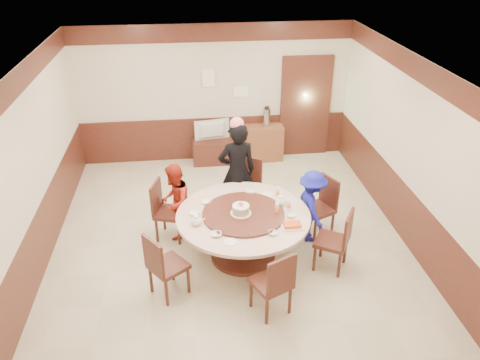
{
  "coord_description": "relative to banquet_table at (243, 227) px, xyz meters",
  "views": [
    {
      "loc": [
        -0.56,
        -6.13,
        4.43
      ],
      "look_at": [
        0.16,
        -0.11,
        1.1
      ],
      "focal_mm": 35.0,
      "sensor_mm": 36.0,
      "label": 1
    }
  ],
  "objects": [
    {
      "name": "bowl_4",
      "position": [
        -0.7,
        0.09,
        0.23
      ],
      "size": [
        0.14,
        0.14,
        0.04
      ],
      "primitive_type": "imported",
      "color": "white",
      "rests_on": "banquet_table"
    },
    {
      "name": "person_standing",
      "position": [
        0.04,
        1.11,
        0.33
      ],
      "size": [
        0.68,
        0.5,
        1.73
      ],
      "primitive_type": "imported",
      "rotation": [
        0.0,
        0.0,
        3.28
      ],
      "color": "black",
      "rests_on": "ground"
    },
    {
      "name": "saucer_near",
      "position": [
        -0.25,
        -0.65,
        0.22
      ],
      "size": [
        0.18,
        0.18,
        0.01
      ],
      "primitive_type": "cylinder",
      "color": "white",
      "rests_on": "banquet_table"
    },
    {
      "name": "chair_2",
      "position": [
        -1.1,
        0.65,
        -0.23
      ],
      "size": [
        0.56,
        0.55,
        0.97
      ],
      "rotation": [
        0.0,
        0.0,
        4.41
      ],
      "color": "#481F16",
      "rests_on": "ground"
    },
    {
      "name": "tv_stand",
      "position": [
        -0.22,
        3.26,
        -0.28
      ],
      "size": [
        0.85,
        0.45,
        0.5
      ],
      "primitive_type": "cube",
      "color": "#481F16",
      "rests_on": "ground"
    },
    {
      "name": "bowl_2",
      "position": [
        -0.43,
        -0.47,
        0.24
      ],
      "size": [
        0.15,
        0.15,
        0.04
      ],
      "primitive_type": "imported",
      "color": "white",
      "rests_on": "banquet_table"
    },
    {
      "name": "birthday_cake",
      "position": [
        -0.04,
        -0.02,
        0.32
      ],
      "size": [
        0.3,
        0.3,
        0.2
      ],
      "color": "white",
      "rests_on": "banquet_table"
    },
    {
      "name": "chair_1",
      "position": [
        0.21,
        1.23,
        -0.23
      ],
      "size": [
        0.6,
        0.6,
        0.97
      ],
      "rotation": [
        0.0,
        0.0,
        2.64
      ],
      "color": "#481F16",
      "rests_on": "ground"
    },
    {
      "name": "chair_0",
      "position": [
        1.27,
        0.47,
        -0.23
      ],
      "size": [
        0.59,
        0.58,
        0.97
      ],
      "rotation": [
        0.0,
        0.0,
        2.01
      ],
      "color": "#481F16",
      "rests_on": "ground"
    },
    {
      "name": "notice_left",
      "position": [
        -0.26,
        3.46,
        1.22
      ],
      "size": [
        0.25,
        0.0,
        0.35
      ],
      "primitive_type": "cube",
      "color": "white",
      "rests_on": "room"
    },
    {
      "name": "notice_right",
      "position": [
        0.39,
        3.46,
        0.92
      ],
      "size": [
        0.3,
        0.0,
        0.22
      ],
      "primitive_type": "cube",
      "color": "white",
      "rests_on": "room"
    },
    {
      "name": "chair_4",
      "position": [
        0.22,
        -1.18,
        -0.23
      ],
      "size": [
        0.59,
        0.59,
        0.97
      ],
      "rotation": [
        0.0,
        0.0,
        6.72
      ],
      "color": "#481F16",
      "rests_on": "ground"
    },
    {
      "name": "thermos",
      "position": [
        0.9,
        3.29,
        0.41
      ],
      "size": [
        0.15,
        0.15,
        0.38
      ],
      "primitive_type": "cylinder",
      "color": "silver",
      "rests_on": "side_cabinet"
    },
    {
      "name": "teapot_left",
      "position": [
        -0.68,
        -0.18,
        0.28
      ],
      "size": [
        0.17,
        0.15,
        0.13
      ],
      "primitive_type": "ellipsoid",
      "color": "white",
      "rests_on": "banquet_table"
    },
    {
      "name": "bowl_0",
      "position": [
        -0.52,
        0.38,
        0.23
      ],
      "size": [
        0.14,
        0.14,
        0.03
      ],
      "primitive_type": "imported",
      "color": "white",
      "rests_on": "banquet_table"
    },
    {
      "name": "bottle_0",
      "position": [
        0.49,
        -0.02,
        0.3
      ],
      "size": [
        0.06,
        0.06,
        0.16
      ],
      "primitive_type": "cylinder",
      "color": "white",
      "rests_on": "banquet_table"
    },
    {
      "name": "person_blue",
      "position": [
        1.11,
        0.33,
        0.06
      ],
      "size": [
        0.52,
        0.81,
        1.19
      ],
      "primitive_type": "imported",
      "rotation": [
        0.0,
        0.0,
        1.67
      ],
      "color": "#181B9C",
      "rests_on": "ground"
    },
    {
      "name": "person_red",
      "position": [
        -0.99,
        0.67,
        0.09
      ],
      "size": [
        0.6,
        0.7,
        1.25
      ],
      "primitive_type": "imported",
      "rotation": [
        0.0,
        0.0,
        4.49
      ],
      "color": "#A12515",
      "rests_on": "ground"
    },
    {
      "name": "teapot_right",
      "position": [
        0.58,
        0.2,
        0.28
      ],
      "size": [
        0.17,
        0.15,
        0.13
      ],
      "primitive_type": "ellipsoid",
      "color": "white",
      "rests_on": "banquet_table"
    },
    {
      "name": "bottle_2",
      "position": [
        0.58,
        0.43,
        0.3
      ],
      "size": [
        0.06,
        0.06,
        0.16
      ],
      "primitive_type": "cylinder",
      "color": "white",
      "rests_on": "banquet_table"
    },
    {
      "name": "bowl_3",
      "position": [
        0.67,
        -0.14,
        0.24
      ],
      "size": [
        0.12,
        0.12,
        0.04
      ],
      "primitive_type": "imported",
      "color": "white",
      "rests_on": "banquet_table"
    },
    {
      "name": "bowl_5",
      "position": [
        0.18,
        0.59,
        0.24
      ],
      "size": [
        0.15,
        0.15,
        0.05
      ],
      "primitive_type": "imported",
      "color": "white",
      "rests_on": "banquet_table"
    },
    {
      "name": "shrimp_platter",
      "position": [
        0.63,
        -0.4,
        0.24
      ],
      "size": [
        0.3,
        0.2,
        0.06
      ],
      "color": "white",
      "rests_on": "banquet_table"
    },
    {
      "name": "room",
      "position": [
        -0.15,
        0.52,
        0.55
      ],
      "size": [
        6.0,
        6.04,
        2.84
      ],
      "color": "beige",
      "rests_on": "ground"
    },
    {
      "name": "bowl_1",
      "position": [
        0.33,
        -0.53,
        0.24
      ],
      "size": [
        0.13,
        0.13,
        0.04
      ],
      "primitive_type": "imported",
      "color": "white",
      "rests_on": "banquet_table"
    },
    {
      "name": "bottle_1",
      "position": [
        0.68,
        0.04,
        0.3
      ],
      "size": [
        0.06,
        0.06,
        0.16
      ],
      "primitive_type": "cylinder",
      "color": "white",
      "rests_on": "banquet_table"
    },
    {
      "name": "chair_5",
      "position": [
        1.24,
        -0.4,
        -0.23
      ],
      "size": [
        0.61,
        0.6,
        0.97
      ],
      "rotation": [
        0.0,
        0.0,
        7.31
      ],
      "color": "#481F16",
      "rests_on": "ground"
    },
    {
      "name": "television",
      "position": [
        -0.22,
        3.26,
        0.18
      ],
      "size": [
        0.73,
        0.22,
        0.42
      ],
      "primitive_type": "imported",
      "rotation": [
        0.0,
        0.0,
        3.31
      ],
      "color": "#949396",
      "rests_on": "tv_stand"
    },
    {
      "name": "chair_3",
      "position": [
        -1.1,
        -0.68,
        -0.23
      ],
      "size": [
        0.62,
        0.62,
        0.97
      ],
      "rotation": [
        0.0,
        0.0,
        5.35
      ],
      "color": "#481F16",
      "rests_on": "ground"
    },
    {
      "name": "banquet_table",
      "position": [
        0.0,
        0.0,
        0.0
      ],
      "size": [
        1.95,
        1.95,
        0.78
      ],
      "color": "#481F16",
      "rests_on": "ground"
    },
    {
      "name": "saucer_far",
      "position": [
        0.45,
        0.5,
        0.22
      ],
      "size": [
        0.18,
        0.18,
        0.01
      ],
      "primitive_type": "cylinder",
      "color": "white",
      "rests_on": "banquet_table"
    },
    {
      "name": "side_cabinet",
      "position": [
        0.84,
        3.29,
        -0.16
      ],
      "size": [
        0.8,
        0.4,
        0.75
      ],
      "primitive_type": "cube",
      "color": "brown",
      "rests_on": "ground"
    }
  ]
}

